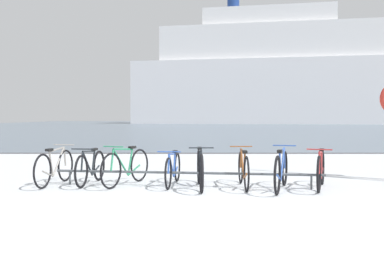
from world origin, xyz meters
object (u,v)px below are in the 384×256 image
Objects in this scene: bicycle_4 at (198,169)px; bicycle_5 at (241,169)px; bicycle_7 at (319,170)px; ferry_ship at (271,77)px; bicycle_6 at (279,170)px; bicycle_1 at (89,167)px; bicycle_0 at (53,167)px; bicycle_3 at (171,169)px; bicycle_2 at (124,167)px.

bicycle_4 is 1.07× the size of bicycle_5.
ferry_ship is at bearing 79.99° from bicycle_7.
bicycle_6 is at bearing -100.59° from ferry_ship.
bicycle_1 is at bearing 173.27° from bicycle_7.
bicycle_6 is 0.03× the size of ferry_ship.
ferry_ship is (18.40, 73.66, 8.73)m from bicycle_0.
bicycle_3 is 0.92× the size of bicycle_4.
ferry_ship reaches higher than bicycle_3.
bicycle_6 is (1.54, -0.20, -0.00)m from bicycle_4.
bicycle_5 is at bearing 156.08° from bicycle_6.
bicycle_0 is 0.03× the size of ferry_ship.
bicycle_6 is at bearing -14.85° from bicycle_3.
bicycle_5 is (3.83, -0.31, -0.00)m from bicycle_0.
ferry_ship reaches higher than bicycle_5.
bicycle_7 is 0.03× the size of ferry_ship.
bicycle_5 is (2.37, -0.29, -0.01)m from bicycle_2.
bicycle_4 reaches higher than bicycle_7.
bicycle_4 is 0.03× the size of ferry_ship.
ferry_ship is (15.43, 74.08, 8.71)m from bicycle_4.
bicycle_4 reaches higher than bicycle_2.
bicycle_6 is at bearing -7.53° from bicycle_4.
bicycle_4 is at bearing -173.34° from bicycle_5.
bicycle_2 is 76.11m from ferry_ship.
bicycle_1 is 0.99× the size of bicycle_5.
bicycle_2 is 0.91× the size of bicycle_4.
bicycle_7 is at bearing -7.89° from bicycle_3.
bicycle_0 is 2.43m from bicycle_3.
bicycle_1 is at bearing 167.70° from bicycle_4.
bicycle_2 is 0.95× the size of bicycle_6.
bicycle_1 is 1.02× the size of bicycle_7.
bicycle_1 reaches higher than bicycle_3.
bicycle_5 is at bearing -10.10° from bicycle_3.
bicycle_5 is 0.03× the size of ferry_ship.
bicycle_2 is 0.03× the size of ferry_ship.
bicycle_0 is 1.47m from bicycle_2.
bicycle_5 reaches higher than bicycle_1.
bicycle_1 is 3.87m from bicycle_6.
bicycle_3 is (2.43, -0.06, -0.03)m from bicycle_0.
bicycle_2 is 0.97m from bicycle_3.
bicycle_5 is 1.03× the size of bicycle_7.
bicycle_1 is at bearing 172.82° from bicycle_5.
bicycle_3 is 0.96× the size of bicycle_6.
bicycle_0 reaches higher than bicycle_3.
ferry_ship is (17.68, 73.58, 8.74)m from bicycle_1.
bicycle_4 is at bearing -12.30° from bicycle_1.
bicycle_0 is 5.34m from bicycle_7.
bicycle_7 is (2.34, -0.05, -0.01)m from bicycle_4.
ferry_ship is at bearing 77.06° from bicycle_2.
bicycle_6 is 1.06× the size of bicycle_7.
bicycle_0 is at bearing 172.08° from bicycle_4.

